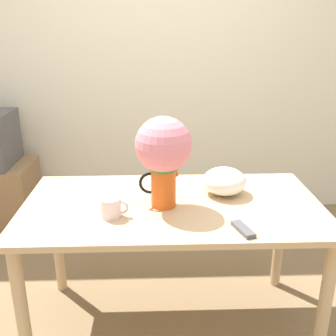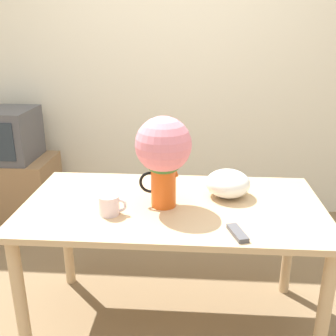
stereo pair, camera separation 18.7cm
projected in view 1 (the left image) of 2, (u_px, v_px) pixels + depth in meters
wall_back at (155, 62)px, 3.22m from camera, size 8.00×0.05×2.60m
table at (172, 221)px, 2.00m from camera, size 1.49×0.80×0.74m
flower_vase at (163, 152)px, 1.85m from camera, size 0.27×0.27×0.45m
coffee_mug at (111, 208)px, 1.81m from camera, size 0.13×0.10×0.09m
white_bowl at (224, 181)px, 2.06m from camera, size 0.23×0.23×0.14m
remote_control at (243, 229)px, 1.69m from camera, size 0.09×0.15×0.02m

